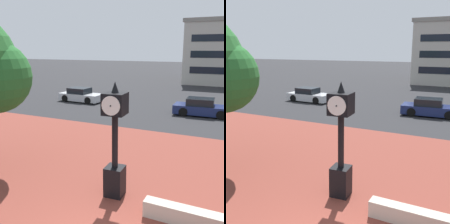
{
  "view_description": "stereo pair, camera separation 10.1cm",
  "coord_description": "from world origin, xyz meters",
  "views": [
    {
      "loc": [
        2.65,
        -4.59,
        4.85
      ],
      "look_at": [
        -0.93,
        3.0,
        2.92
      ],
      "focal_mm": 44.36,
      "sensor_mm": 36.0,
      "label": 1
    },
    {
      "loc": [
        2.74,
        -4.54,
        4.85
      ],
      "look_at": [
        -0.93,
        3.0,
        2.92
      ],
      "focal_mm": 44.36,
      "sensor_mm": 36.0,
      "label": 2
    }
  ],
  "objects": [
    {
      "name": "car_street_far",
      "position": [
        0.15,
        16.34,
        0.57
      ],
      "size": [
        4.24,
        1.97,
        1.28
      ],
      "rotation": [
        0.0,
        0.0,
        4.75
      ],
      "color": "navy",
      "rests_on": "ground"
    },
    {
      "name": "street_clock",
      "position": [
        -0.91,
        3.16,
        1.86
      ],
      "size": [
        0.73,
        0.81,
        3.86
      ],
      "rotation": [
        0.0,
        0.0,
        0.06
      ],
      "color": "black",
      "rests_on": "ground"
    },
    {
      "name": "car_street_near",
      "position": [
        -10.91,
        17.3,
        0.57
      ],
      "size": [
        4.15,
        2.03,
        1.28
      ],
      "rotation": [
        0.0,
        0.0,
        4.66
      ],
      "color": "#B7BABF",
      "rests_on": "ground"
    },
    {
      "name": "planter_wall",
      "position": [
        1.96,
        2.54,
        0.25
      ],
      "size": [
        3.21,
        0.45,
        0.5
      ],
      "primitive_type": "cube",
      "rotation": [
        0.0,
        0.0,
        -0.02
      ],
      "color": "#ADA393",
      "rests_on": "ground"
    },
    {
      "name": "plaza_brick_paving",
      "position": [
        0.0,
        3.44,
        0.0
      ],
      "size": [
        44.0,
        14.87,
        0.01
      ],
      "primitive_type": "cube",
      "color": "brown",
      "rests_on": "ground"
    }
  ]
}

